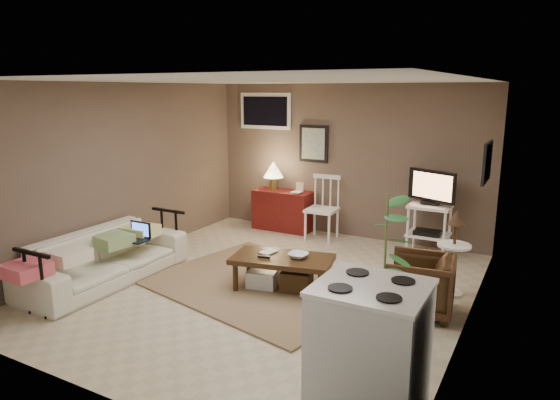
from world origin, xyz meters
The scene contains 20 objects.
floor centered at (0.00, 0.00, 0.00)m, with size 5.00×5.00×0.00m, color #C1B293.
art_back centered at (-0.55, 2.48, 1.45)m, with size 0.50×0.03×0.60m, color black.
art_right centered at (2.23, 1.05, 1.52)m, with size 0.03×0.60×0.45m, color black.
window centered at (-1.45, 2.48, 1.95)m, with size 0.96×0.03×0.60m, color white.
rug centered at (-0.05, 0.05, 0.01)m, with size 2.59×2.07×0.02m, color olive.
coffee_table centered at (0.22, -0.02, 0.24)m, with size 1.25×0.82×0.44m.
sofa centered at (-1.80, -0.81, 0.41)m, with size 2.10×0.61×0.82m, color beige.
sofa_pillows centered at (-1.75, -1.05, 0.51)m, with size 0.40×2.00×0.14m, color #F2DFC8, non-canonical shape.
sofa_end_rails centered at (-1.68, -0.81, 0.35)m, with size 0.57×2.10×0.71m, color black, non-canonical shape.
laptop centered at (-1.60, -0.45, 0.53)m, with size 0.32×0.24×0.22m.
red_console centered at (-1.03, 2.30, 0.40)m, with size 0.99×0.44×1.14m.
spindle_chair centered at (-0.21, 2.09, 0.47)m, with size 0.48×0.48×1.00m.
tv_stand centered at (1.42, 2.13, 0.64)m, with size 0.69×0.47×1.21m.
side_table centered at (1.98, 0.82, 0.62)m, with size 0.37×0.37×0.99m.
armchair centered at (1.77, 0.17, 0.34)m, with size 0.66×0.62×0.68m, color black.
potted_plant centered at (1.65, -0.75, 0.77)m, with size 0.36×0.36×1.46m.
stove centered at (1.85, -1.70, 0.49)m, with size 0.76×0.71×1.00m.
bowl centered at (0.40, 0.04, 0.53)m, with size 0.23×0.06×0.23m, color #3A2710.
book_table centered at (-0.06, 0.05, 0.51)m, with size 0.15×0.02×0.20m, color #3A2710.
book_console centered at (-0.82, 2.26, 0.77)m, with size 0.16×0.02×0.22m, color #3A2710.
Camera 1 is at (2.85, -4.84, 2.31)m, focal length 32.00 mm.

